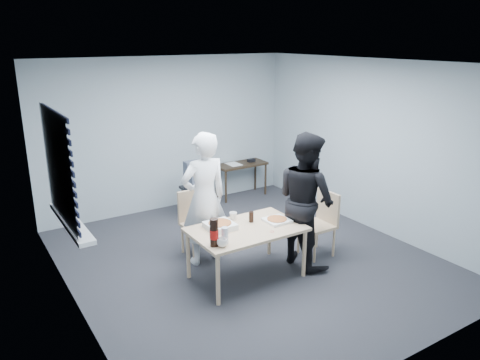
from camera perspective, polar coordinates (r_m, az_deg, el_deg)
room at (r=5.48m, az=-20.88°, el=0.50°), size 5.00×5.00×5.00m
dining_table at (r=5.76m, az=0.80°, el=-6.42°), size 1.36×0.86×0.66m
chair_far at (r=6.48m, az=-5.43°, el=-4.60°), size 0.42×0.42×0.89m
chair_right at (r=6.51m, az=9.94°, el=-4.69°), size 0.42×0.42×0.89m
person_white at (r=6.08m, az=-4.40°, el=-2.31°), size 0.65×0.42×1.77m
person_black at (r=6.10m, az=8.02°, el=-2.37°), size 0.47×0.86×1.77m
side_table at (r=8.71m, az=0.15°, el=1.54°), size 0.96×0.43×0.64m
stool at (r=7.72m, az=-5.53°, el=-1.62°), size 0.39×0.39×0.54m
backpack at (r=7.61m, az=-5.56°, el=0.66°), size 0.31×0.23×0.44m
pizza_box_a at (r=5.71m, az=-2.45°, el=-5.56°), size 0.33×0.33×0.08m
pizza_box_b at (r=5.94m, az=4.52°, el=-4.89°), size 0.29×0.29×0.04m
mug_a at (r=5.24m, az=-2.17°, el=-7.61°), size 0.17×0.17×0.10m
mug_b at (r=5.98m, az=-0.84°, el=-4.39°), size 0.10×0.10×0.09m
cola_glass at (r=5.89m, az=1.38°, el=-4.53°), size 0.08×0.08×0.13m
soda_bottle at (r=5.22m, az=-3.18°, el=-6.46°), size 0.10×0.10×0.32m
plastic_cups at (r=5.30m, az=-1.85°, el=-6.76°), size 0.09×0.09×0.19m
rubber_band at (r=5.64m, az=3.91°, el=-6.30°), size 0.06×0.06×0.00m
papers at (r=8.63m, az=-0.76°, el=1.95°), size 0.32×0.36×0.01m
black_box at (r=8.80m, az=1.38°, el=2.41°), size 0.15×0.13×0.06m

